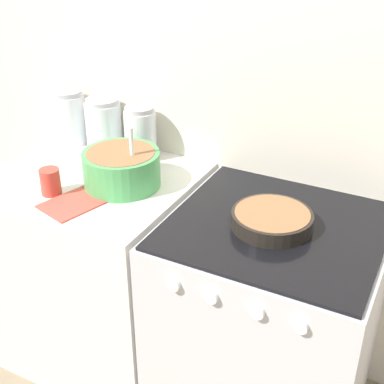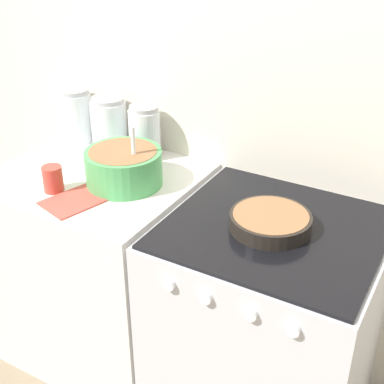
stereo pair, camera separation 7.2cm
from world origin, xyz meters
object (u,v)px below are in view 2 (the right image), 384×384
Objects in this scene: baking_pan at (270,221)px; storage_jar_middle at (109,127)px; storage_jar_left at (76,119)px; mixing_bowl at (124,165)px; tin_can at (53,179)px; storage_jar_right at (145,136)px; stove at (267,326)px.

baking_pan is 0.91m from storage_jar_middle.
storage_jar_left is 0.18m from storage_jar_middle.
mixing_bowl is at bearing -43.98° from storage_jar_middle.
storage_jar_left reaches higher than tin_can.
storage_jar_left is 1.04× the size of storage_jar_middle.
storage_jar_left is at bearing 180.00° from storage_jar_right.
storage_jar_middle is 0.18m from storage_jar_right.
storage_jar_left is 0.37m from storage_jar_right.
storage_jar_right reaches higher than baking_pan.
baking_pan is (0.61, -0.02, -0.05)m from mixing_bowl.
tin_can is at bearing -60.30° from storage_jar_left.
storage_jar_left is at bearing 166.85° from stove.
storage_jar_right reaches higher than tin_can.
storage_jar_middle reaches higher than tin_can.
storage_jar_right is (0.37, -0.00, -0.01)m from storage_jar_left.
tin_can is at bearing -82.35° from storage_jar_middle.
storage_jar_left is at bearing 180.00° from storage_jar_middle.
stove is 1.06m from storage_jar_middle.
mixing_bowl reaches higher than stove.
baking_pan is at bearing -14.26° from storage_jar_left.
storage_jar_right is (-0.07, 0.24, 0.02)m from mixing_bowl.
storage_jar_middle reaches higher than stove.
stove is 0.97m from tin_can.
storage_jar_middle is (-0.86, 0.27, 0.07)m from baking_pan.
storage_jar_right is at bearing 158.57° from baking_pan.
storage_jar_middle is at bearing 162.85° from baking_pan.
mixing_bowl is 0.50m from storage_jar_left.
storage_jar_right is at bearing -0.00° from storage_jar_middle.
storage_jar_right is (0.18, -0.00, -0.00)m from storage_jar_middle.
storage_jar_middle reaches higher than baking_pan.
baking_pan is 0.82m from tin_can.
baking_pan is (-0.01, -0.02, 0.47)m from stove.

